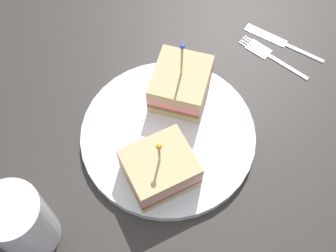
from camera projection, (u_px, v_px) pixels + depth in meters
ground_plane at (168, 140)px, 62.84cm from camera, size 115.59×115.59×2.00cm
plate at (168, 135)px, 61.36cm from camera, size 24.23×24.23×1.36cm
sandwich_half_front at (160, 168)px, 55.56cm from camera, size 11.10×11.02×9.18cm
sandwich_half_back at (183, 84)px, 61.63cm from camera, size 7.52×8.49×11.05cm
drink_glass at (23, 224)px, 51.44cm from camera, size 7.00×7.00×10.47cm
fork at (267, 54)px, 68.73cm from camera, size 11.52×5.97×0.35cm
knife at (279, 41)px, 69.92cm from camera, size 13.21×4.82×0.35cm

